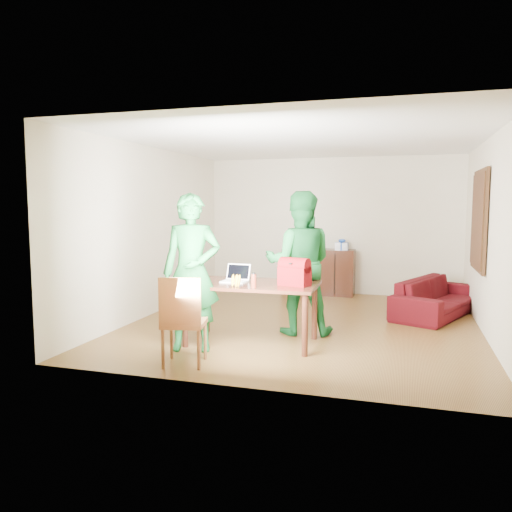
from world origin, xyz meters
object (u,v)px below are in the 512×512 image
(person_far, at_px, (299,263))
(sofa, at_px, (437,297))
(person_near, at_px, (192,272))
(bottle, at_px, (254,280))
(chair, at_px, (184,339))
(table, at_px, (252,291))
(red_bag, at_px, (295,274))
(laptop, at_px, (234,279))

(person_far, distance_m, sofa, 2.67)
(person_near, height_order, bottle, person_near)
(chair, height_order, bottle, chair)
(table, distance_m, bottle, 0.41)
(person_near, distance_m, red_bag, 1.27)
(chair, height_order, red_bag, red_bag)
(person_near, xyz_separation_m, bottle, (0.74, 0.16, -0.08))
(chair, relative_size, person_near, 0.52)
(chair, bearing_deg, person_far, 49.25)
(chair, distance_m, sofa, 4.48)
(laptop, bearing_deg, red_bag, 1.83)
(person_near, height_order, person_far, person_far)
(table, xyz_separation_m, chair, (-0.46, -1.05, -0.39))
(red_bag, distance_m, sofa, 3.10)
(laptop, bearing_deg, person_near, -124.60)
(table, height_order, laptop, laptop)
(table, relative_size, red_bag, 4.61)
(table, distance_m, person_far, 0.88)
(person_near, height_order, laptop, person_near)
(chair, bearing_deg, bottle, 38.09)
(chair, bearing_deg, sofa, 38.43)
(table, xyz_separation_m, bottle, (0.13, -0.34, 0.19))
(sofa, bearing_deg, person_near, 157.81)
(laptop, relative_size, bottle, 1.80)
(person_near, distance_m, person_far, 1.60)
(sofa, bearing_deg, chair, 164.22)
(red_bag, bearing_deg, table, -166.26)
(table, height_order, red_bag, red_bag)
(bottle, relative_size, sofa, 0.09)
(table, bearing_deg, red_bag, -4.90)
(table, relative_size, sofa, 0.85)
(table, xyz_separation_m, sofa, (2.39, 2.40, -0.39))
(chair, xyz_separation_m, laptop, (0.23, 1.04, 0.53))
(table, xyz_separation_m, person_far, (0.48, 0.67, 0.30))
(table, relative_size, laptop, 5.09)
(person_far, xyz_separation_m, red_bag, (0.09, -0.70, -0.06))
(laptop, distance_m, red_bag, 0.80)
(person_near, relative_size, person_far, 0.98)
(chair, relative_size, bottle, 5.45)
(person_near, height_order, red_bag, person_near)
(table, height_order, person_far, person_far)
(chair, xyz_separation_m, person_far, (0.94, 1.72, 0.69))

